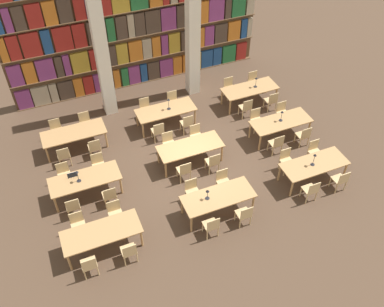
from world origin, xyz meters
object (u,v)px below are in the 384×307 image
at_px(chair_6, 244,214).
at_px(chair_11, 314,151).
at_px(reading_table_3, 85,180).
at_px(chair_26, 95,147).
at_px(chair_7, 223,181).
at_px(chair_28, 158,131).
at_px(chair_3, 115,213).
at_px(chair_27, 85,122).
at_px(desk_lamp_4, 169,102).
at_px(desk_lamp_1, 314,158).
at_px(chair_25, 56,130).
at_px(chair_32, 246,107).
at_px(chair_5, 192,191).
at_px(chair_15, 98,164).
at_px(chair_30, 187,123).
at_px(reading_table_8, 250,90).
at_px(pillar_center, 193,26).
at_px(chair_22, 304,135).
at_px(reading_table_0, 102,233).
at_px(reading_table_5, 281,123).
at_px(chair_34, 271,101).
at_px(reading_table_2, 314,165).
at_px(chair_10, 341,180).
at_px(chair_17, 169,143).
at_px(desk_lamp_2, 77,174).
at_px(desk_lamp_0, 208,193).
at_px(chair_14, 110,195).
at_px(chair_12, 73,206).
at_px(desk_lamp_3, 282,114).
at_px(chair_4, 212,226).
at_px(chair_1, 78,224).
at_px(chair_23, 282,112).
at_px(reading_table_7, 166,111).
at_px(chair_31, 173,101).
at_px(chair_24, 64,155).
at_px(chair_2, 129,251).
at_px(reading_table_6, 74,134).
at_px(chair_19, 196,135).
at_px(chair_20, 276,143).
at_px(chair_21, 256,119).
at_px(laptop, 73,175).
at_px(chair_29, 145,108).
at_px(chair_8, 311,190).
at_px(chair_13, 64,174).
at_px(chair_0, 89,265).
at_px(chair_35, 254,81).
at_px(chair_16, 184,170).

height_order(chair_6, chair_11, same).
distance_m(reading_table_3, chair_26, 1.78).
height_order(chair_7, chair_28, same).
distance_m(chair_3, chair_27, 4.61).
bearing_deg(desk_lamp_4, desk_lamp_1, -54.17).
relative_size(chair_25, chair_32, 1.00).
height_order(chair_5, chair_15, same).
relative_size(chair_30, reading_table_8, 0.39).
height_order(pillar_center, chair_22, pillar_center).
bearing_deg(chair_7, reading_table_0, 9.03).
bearing_deg(reading_table_5, chair_34, 71.03).
bearing_deg(reading_table_2, chair_10, -52.62).
relative_size(reading_table_2, chair_17, 2.60).
distance_m(chair_10, desk_lamp_2, 8.48).
height_order(desk_lamp_0, chair_14, desk_lamp_0).
height_order(chair_12, desk_lamp_2, desk_lamp_2).
bearing_deg(chair_25, chair_28, 156.36).
relative_size(desk_lamp_3, chair_27, 0.51).
height_order(chair_4, chair_34, same).
bearing_deg(reading_table_0, chair_1, 126.86).
bearing_deg(chair_27, desk_lamp_4, 165.77).
bearing_deg(chair_6, chair_17, 104.25).
bearing_deg(chair_27, chair_23, 162.26).
distance_m(reading_table_7, chair_30, 0.96).
bearing_deg(chair_31, chair_24, 17.62).
relative_size(chair_2, reading_table_6, 0.39).
bearing_deg(desk_lamp_1, chair_11, 48.93).
xyz_separation_m(chair_6, chair_19, (0.07, 3.91, 0.00)).
height_order(chair_20, reading_table_6, chair_20).
bearing_deg(chair_17, chair_6, 104.25).
bearing_deg(chair_25, chair_32, 168.08).
relative_size(chair_1, chair_21, 1.00).
xyz_separation_m(chair_7, reading_table_5, (3.14, 1.65, 0.21)).
xyz_separation_m(chair_4, desk_lamp_1, (4.00, 0.78, 0.61)).
bearing_deg(chair_3, laptop, -63.08).
bearing_deg(chair_23, laptop, 3.93).
height_order(chair_15, reading_table_6, chair_15).
height_order(chair_30, desk_lamp_4, desk_lamp_4).
relative_size(chair_27, chair_29, 1.00).
bearing_deg(reading_table_2, chair_8, -127.84).
xyz_separation_m(chair_20, reading_table_8, (0.52, 3.03, 0.21)).
height_order(reading_table_5, reading_table_6, same).
height_order(chair_13, reading_table_5, chair_13).
xyz_separation_m(pillar_center, chair_34, (2.40, -2.44, -2.53)).
relative_size(chair_3, reading_table_6, 0.39).
bearing_deg(chair_23, chair_0, 24.30).
relative_size(reading_table_6, chair_35, 2.60).
bearing_deg(chair_16, desk_lamp_4, 79.21).
xyz_separation_m(desk_lamp_0, chair_14, (-2.70, 1.52, -0.54)).
height_order(reading_table_0, chair_26, chair_26).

